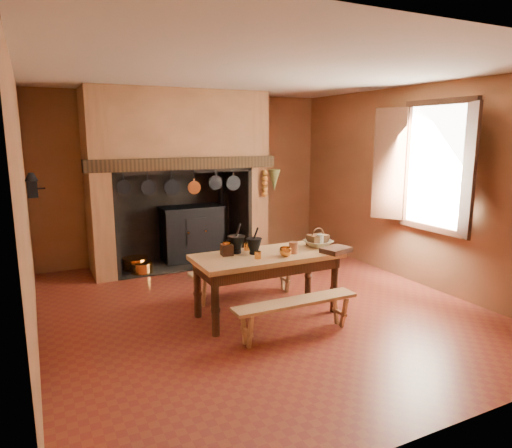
{
  "coord_description": "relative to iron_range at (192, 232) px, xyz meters",
  "views": [
    {
      "loc": [
        -2.42,
        -4.82,
        2.13
      ],
      "look_at": [
        0.11,
        0.3,
        1.0
      ],
      "focal_mm": 32.0,
      "sensor_mm": 36.0,
      "label": 1
    }
  ],
  "objects": [
    {
      "name": "floor",
      "position": [
        0.04,
        -2.45,
        -0.48
      ],
      "size": [
        5.5,
        5.5,
        0.0
      ],
      "primitive_type": "plane",
      "color": "maroon",
      "rests_on": "ground"
    },
    {
      "name": "ceiling",
      "position": [
        0.04,
        -2.45,
        2.32
      ],
      "size": [
        5.5,
        5.5,
        0.0
      ],
      "primitive_type": "plane",
      "rotation": [
        3.14,
        0.0,
        0.0
      ],
      "color": "silver",
      "rests_on": "back_wall"
    },
    {
      "name": "back_wall",
      "position": [
        0.04,
        0.3,
        0.92
      ],
      "size": [
        5.0,
        0.02,
        2.8
      ],
      "primitive_type": "cube",
      "color": "#995F3D",
      "rests_on": "floor"
    },
    {
      "name": "wall_left",
      "position": [
        -2.46,
        -2.45,
        0.92
      ],
      "size": [
        0.02,
        5.5,
        2.8
      ],
      "primitive_type": "cube",
      "color": "#995F3D",
      "rests_on": "floor"
    },
    {
      "name": "wall_right",
      "position": [
        2.54,
        -2.45,
        0.92
      ],
      "size": [
        0.02,
        5.5,
        2.8
      ],
      "primitive_type": "cube",
      "color": "#995F3D",
      "rests_on": "floor"
    },
    {
      "name": "wall_front",
      "position": [
        0.04,
        -5.2,
        0.92
      ],
      "size": [
        5.0,
        0.02,
        2.8
      ],
      "primitive_type": "cube",
      "color": "#995F3D",
      "rests_on": "floor"
    },
    {
      "name": "chimney_breast",
      "position": [
        -0.26,
        -0.14,
        1.33
      ],
      "size": [
        2.95,
        0.96,
        2.8
      ],
      "color": "#995F3D",
      "rests_on": "floor"
    },
    {
      "name": "iron_range",
      "position": [
        0.0,
        0.0,
        0.0
      ],
      "size": [
        1.12,
        0.55,
        1.6
      ],
      "color": "black",
      "rests_on": "floor"
    },
    {
      "name": "hearth_pans",
      "position": [
        -1.01,
        -0.23,
        -0.39
      ],
      "size": [
        0.51,
        0.62,
        0.2
      ],
      "color": "#C97D2E",
      "rests_on": "floor"
    },
    {
      "name": "hanging_pans",
      "position": [
        -0.3,
        -0.64,
        0.88
      ],
      "size": [
        1.92,
        0.29,
        0.27
      ],
      "color": "black",
      "rests_on": "chimney_breast"
    },
    {
      "name": "onion_string",
      "position": [
        1.04,
        -0.66,
        0.85
      ],
      "size": [
        0.12,
        0.1,
        0.46
      ],
      "primitive_type": null,
      "color": "#A3621E",
      "rests_on": "chimney_breast"
    },
    {
      "name": "herb_bunch",
      "position": [
        1.22,
        -0.66,
        0.9
      ],
      "size": [
        0.2,
        0.2,
        0.35
      ],
      "primitive_type": "cone",
      "rotation": [
        3.14,
        0.0,
        0.0
      ],
      "color": "#59622E",
      "rests_on": "chimney_breast"
    },
    {
      "name": "window",
      "position": [
        2.39,
        -2.85,
        1.22
      ],
      "size": [
        0.39,
        1.75,
        1.76
      ],
      "color": "white",
      "rests_on": "wall_right"
    },
    {
      "name": "wall_coffee_mill",
      "position": [
        -2.38,
        -0.9,
        1.03
      ],
      "size": [
        0.23,
        0.16,
        0.31
      ],
      "color": "black",
      "rests_on": "wall_left"
    },
    {
      "name": "work_table",
      "position": [
        0.03,
        -2.69,
        0.15
      ],
      "size": [
        1.73,
        0.77,
        0.75
      ],
      "color": "tan",
      "rests_on": "floor"
    },
    {
      "name": "bench_front",
      "position": [
        0.03,
        -3.35,
        -0.19
      ],
      "size": [
        1.42,
        0.25,
        0.4
      ],
      "color": "tan",
      "rests_on": "floor"
    },
    {
      "name": "bench_back",
      "position": [
        0.03,
        -2.08,
        -0.17
      ],
      "size": [
        1.49,
        0.26,
        0.42
      ],
      "color": "tan",
      "rests_on": "floor"
    },
    {
      "name": "mortar_large",
      "position": [
        -0.29,
        -2.5,
        0.38
      ],
      "size": [
        0.21,
        0.21,
        0.35
      ],
      "rotation": [
        0.0,
        0.0,
        0.25
      ],
      "color": "black",
      "rests_on": "work_table"
    },
    {
      "name": "mortar_small",
      "position": [
        -0.12,
        -2.63,
        0.37
      ],
      "size": [
        0.19,
        0.19,
        0.32
      ],
      "rotation": [
        0.0,
        0.0,
        -0.4
      ],
      "color": "black",
      "rests_on": "work_table"
    },
    {
      "name": "coffee_grinder",
      "position": [
        -0.42,
        -2.54,
        0.34
      ],
      "size": [
        0.18,
        0.14,
        0.2
      ],
      "rotation": [
        0.0,
        0.0,
        -0.12
      ],
      "color": "#371D11",
      "rests_on": "work_table"
    },
    {
      "name": "brass_mug_a",
      "position": [
        -0.17,
        -2.83,
        0.31
      ],
      "size": [
        0.08,
        0.08,
        0.08
      ],
      "primitive_type": "cylinder",
      "rotation": [
        0.0,
        0.0,
        0.04
      ],
      "color": "#C97D2E",
      "rests_on": "work_table"
    },
    {
      "name": "brass_mug_b",
      "position": [
        -0.11,
        -2.43,
        0.31
      ],
      "size": [
        0.1,
        0.1,
        0.09
      ],
      "primitive_type": "cylinder",
      "rotation": [
        0.0,
        0.0,
        -0.31
      ],
      "color": "#C97D2E",
      "rests_on": "work_table"
    },
    {
      "name": "mixing_bowl",
      "position": [
        0.76,
        -2.66,
        0.31
      ],
      "size": [
        0.37,
        0.37,
        0.08
      ],
      "primitive_type": "imported",
      "rotation": [
        0.0,
        0.0,
        0.13
      ],
      "color": "beige",
      "rests_on": "work_table"
    },
    {
      "name": "stoneware_crock",
      "position": [
        0.31,
        -2.81,
        0.33
      ],
      "size": [
        0.12,
        0.12,
        0.14
      ],
      "primitive_type": "cylinder",
      "rotation": [
        0.0,
        0.0,
        0.07
      ],
      "color": "brown",
      "rests_on": "work_table"
    },
    {
      "name": "glass_jar",
      "position": [
        0.79,
        -2.66,
        0.34
      ],
      "size": [
        0.11,
        0.11,
        0.15
      ],
      "primitive_type": "cylinder",
      "rotation": [
        0.0,
        0.0,
        0.37
      ],
      "color": "beige",
      "rests_on": "work_table"
    },
    {
      "name": "wicker_basket",
      "position": [
        0.79,
        -2.6,
        0.34
      ],
      "size": [
        0.25,
        0.19,
        0.23
      ],
      "rotation": [
        0.0,
        0.0,
        0.06
      ],
      "color": "#492916",
      "rests_on": "work_table"
    },
    {
      "name": "wooden_tray",
      "position": [
        0.79,
        -3.0,
        0.29
      ],
      "size": [
        0.39,
        0.33,
        0.06
      ],
      "primitive_type": "cube",
      "rotation": [
        0.0,
        0.0,
        0.28
      ],
      "color": "#371D11",
      "rests_on": "work_table"
    },
    {
      "name": "brass_cup",
      "position": [
        0.16,
        -2.89,
        0.32
      ],
      "size": [
        0.16,
        0.16,
        0.11
      ],
      "primitive_type": "imported",
      "rotation": [
        0.0,
        0.0,
        0.2
      ],
      "color": "#C97D2E",
      "rests_on": "work_table"
    }
  ]
}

